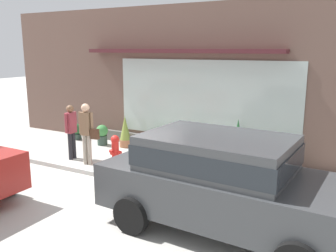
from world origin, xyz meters
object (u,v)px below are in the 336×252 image
pedestrian_passerby (71,128)px  potted_plant_window_center (288,153)px  potted_plant_trailing_edge (76,131)px  potted_plant_window_left (238,141)px  pedestrian_with_handbag (87,130)px  fire_hydrant (115,150)px  potted_plant_near_hydrant (125,132)px  parked_car_dark_gray (224,179)px  potted_plant_by_entrance (193,140)px  potted_plant_doorstep (158,141)px  potted_plant_low_front (102,134)px

pedestrian_passerby → potted_plant_window_center: size_ratio=1.59×
potted_plant_trailing_edge → potted_plant_window_left: 5.92m
pedestrian_with_handbag → potted_plant_trailing_edge: 3.18m
fire_hydrant → potted_plant_near_hydrant: bearing=117.8°
pedestrian_passerby → parked_car_dark_gray: 5.76m
fire_hydrant → pedestrian_with_handbag: 0.97m
fire_hydrant → potted_plant_window_center: bearing=23.8°
potted_plant_trailing_edge → potted_plant_near_hydrant: bearing=0.0°
potted_plant_trailing_edge → potted_plant_by_entrance: (4.52, 0.17, 0.19)m
parked_car_dark_gray → potted_plant_trailing_edge: parked_car_dark_gray is taller
potted_plant_trailing_edge → pedestrian_with_handbag: bearing=-41.3°
parked_car_dark_gray → potted_plant_by_entrance: size_ratio=4.52×
parked_car_dark_gray → potted_plant_by_entrance: bearing=124.7°
potted_plant_window_left → potted_plant_window_center: size_ratio=1.25×
potted_plant_window_left → potted_plant_near_hydrant: size_ratio=1.20×
parked_car_dark_gray → potted_plant_doorstep: parked_car_dark_gray is taller
fire_hydrant → potted_plant_window_center: potted_plant_window_center is taller
fire_hydrant → parked_car_dark_gray: 4.44m
potted_plant_low_front → potted_plant_window_center: potted_plant_window_center is taller
potted_plant_doorstep → potted_plant_near_hydrant: (-1.16, -0.14, 0.20)m
pedestrian_with_handbag → potted_plant_low_front: bearing=109.4°
pedestrian_with_handbag → potted_plant_doorstep: pedestrian_with_handbag is taller
pedestrian_passerby → potted_plant_window_left: size_ratio=1.27×
potted_plant_window_left → pedestrian_passerby: bearing=-154.5°
pedestrian_with_handbag → potted_plant_trailing_edge: pedestrian_with_handbag is taller
parked_car_dark_gray → potted_plant_window_center: parked_car_dark_gray is taller
pedestrian_with_handbag → potted_plant_near_hydrant: 2.11m
potted_plant_doorstep → potted_plant_window_left: 2.63m
potted_plant_near_hydrant → potted_plant_by_entrance: 2.38m
fire_hydrant → pedestrian_passerby: size_ratio=0.54×
potted_plant_doorstep → potted_plant_trailing_edge: 3.30m
potted_plant_doorstep → fire_hydrant: bearing=-96.6°
pedestrian_passerby → potted_plant_doorstep: bearing=-40.1°
fire_hydrant → pedestrian_with_handbag: size_ratio=0.51×
parked_car_dark_gray → potted_plant_window_left: bearing=107.9°
pedestrian_with_handbag → potted_plant_doorstep: bearing=56.9°
fire_hydrant → potted_plant_doorstep: 1.93m
pedestrian_with_handbag → potted_plant_by_entrance: bearing=36.2°
potted_plant_doorstep → potted_plant_window_center: 4.04m
potted_plant_doorstep → potted_plant_window_center: size_ratio=0.61×
pedestrian_passerby → potted_plant_near_hydrant: bearing=-16.5°
potted_plant_doorstep → potted_plant_low_front: 2.01m
potted_plant_by_entrance → potted_plant_window_center: bearing=-1.5°
potted_plant_low_front → parked_car_dark_gray: bearing=-32.7°
potted_plant_doorstep → potted_plant_trailing_edge: potted_plant_doorstep is taller
potted_plant_low_front → potted_plant_by_entrance: 3.23m
potted_plant_low_front → potted_plant_near_hydrant: 0.86m
pedestrian_passerby → potted_plant_window_left: 4.82m
fire_hydrant → potted_plant_by_entrance: bearing=53.5°
parked_car_dark_gray → potted_plant_doorstep: (-3.68, 3.95, -0.67)m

